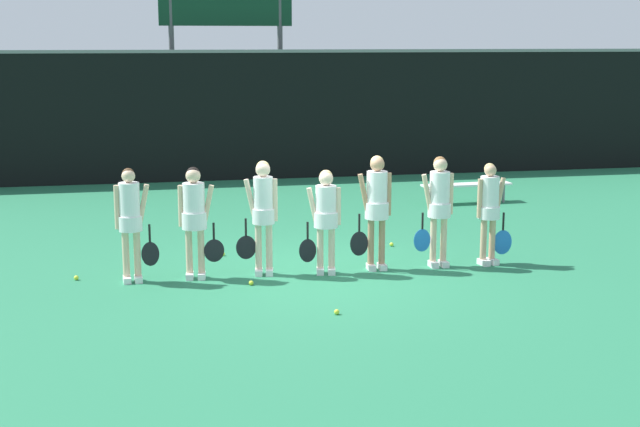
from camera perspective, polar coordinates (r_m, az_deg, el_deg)
ground_plane at (r=13.70m, az=0.11°, el=-3.83°), size 140.00×140.00×0.00m
fence_windscreen at (r=22.66m, az=-4.79°, el=6.31°), size 60.00×0.08×3.27m
scoreboard at (r=24.01m, az=-6.04°, el=12.30°), size 3.49×0.15×5.22m
bench_courtside at (r=19.72m, az=9.35°, el=1.74°), size 2.03×0.44×0.43m
player_0 at (r=13.28m, az=-12.04°, el=-0.16°), size 0.62×0.35×1.70m
player_1 at (r=13.31m, az=-8.03°, el=0.03°), size 0.66×0.37×1.69m
player_2 at (r=13.42m, az=-3.68°, el=0.35°), size 0.63×0.34×1.75m
player_3 at (r=13.48m, az=0.36°, el=0.03°), size 0.63×0.37×1.60m
player_4 at (r=13.72m, az=3.63°, el=0.71°), size 0.65×0.37×1.78m
player_5 at (r=14.00m, az=7.62°, el=0.75°), size 0.64×0.36×1.75m
player_6 at (r=14.29m, az=10.80°, el=0.45°), size 0.64×0.35×1.62m
tennis_ball_0 at (r=13.78m, az=-15.33°, el=-3.99°), size 0.07×0.07×0.07m
tennis_ball_1 at (r=14.85m, az=-6.23°, el=-2.59°), size 0.06×0.06×0.06m
tennis_ball_2 at (r=15.49m, az=4.60°, el=-1.98°), size 0.07×0.07×0.07m
tennis_ball_3 at (r=11.68m, az=1.08°, el=-6.32°), size 0.07×0.07×0.07m
tennis_ball_4 at (r=13.06m, az=-4.43°, el=-4.45°), size 0.07×0.07×0.07m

